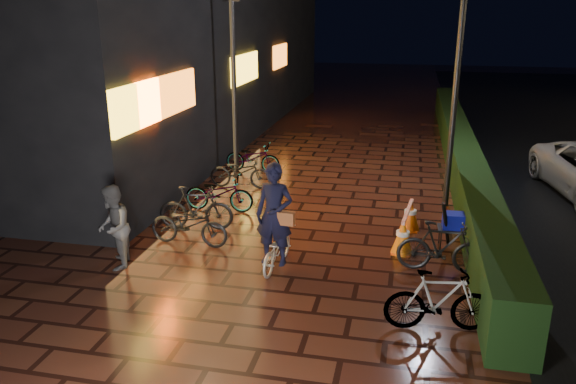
% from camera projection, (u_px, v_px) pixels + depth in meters
% --- Properties ---
extents(ground, '(80.00, 80.00, 0.00)m').
position_uv_depth(ground, '(293.00, 277.00, 9.71)').
color(ground, '#381911').
rests_on(ground, ground).
extents(hedge, '(0.70, 20.00, 1.00)m').
position_uv_depth(hedge, '(460.00, 150.00, 16.32)').
color(hedge, black).
rests_on(hedge, ground).
extents(bystander_person, '(0.81, 0.90, 1.53)m').
position_uv_depth(bystander_person, '(113.00, 227.00, 9.87)').
color(bystander_person, '#545456').
rests_on(bystander_person, ground).
extents(storefront_block, '(12.09, 22.00, 9.00)m').
position_uv_depth(storefront_block, '(107.00, 6.00, 20.90)').
color(storefront_block, black).
rests_on(storefront_block, ground).
extents(lamp_post_hedge, '(0.49, 0.15, 5.07)m').
position_uv_depth(lamp_post_hedge, '(456.00, 86.00, 12.40)').
color(lamp_post_hedge, black).
rests_on(lamp_post_hedge, ground).
extents(lamp_post_sf, '(0.47, 0.14, 4.93)m').
position_uv_depth(lamp_post_sf, '(234.00, 75.00, 15.17)').
color(lamp_post_sf, black).
rests_on(lamp_post_sf, ground).
extents(cyclist, '(0.73, 1.40, 1.95)m').
position_uv_depth(cyclist, '(275.00, 230.00, 9.83)').
color(cyclist, silver).
rests_on(cyclist, ground).
extents(traffic_barrier, '(0.55, 1.65, 0.67)m').
position_uv_depth(traffic_barrier, '(407.00, 225.00, 11.14)').
color(traffic_barrier, orange).
rests_on(traffic_barrier, ground).
extents(cart_assembly, '(0.56, 0.57, 1.02)m').
position_uv_depth(cart_assembly, '(452.00, 223.00, 10.74)').
color(cart_assembly, black).
rests_on(cart_assembly, ground).
extents(parked_bikes_storefront, '(1.82, 5.92, 0.94)m').
position_uv_depth(parked_bikes_storefront, '(223.00, 187.00, 13.18)').
color(parked_bikes_storefront, black).
rests_on(parked_bikes_storefront, ground).
extents(parked_bikes_hedge, '(1.71, 2.51, 0.94)m').
position_uv_depth(parked_bikes_hedge, '(441.00, 271.00, 8.88)').
color(parked_bikes_hedge, black).
rests_on(parked_bikes_hedge, ground).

